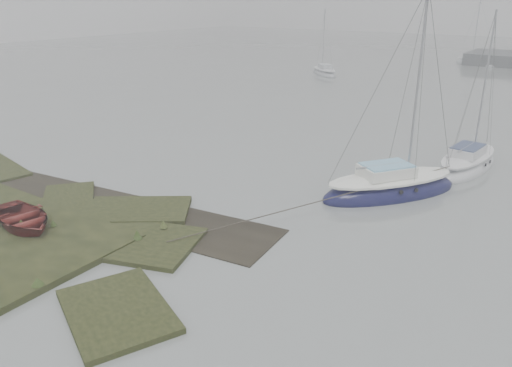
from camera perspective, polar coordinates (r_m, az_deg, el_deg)
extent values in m
plane|color=gray|center=(39.89, 19.06, 7.96)|extent=(160.00, 160.00, 0.00)
ellipsoid|color=#0E0F36|center=(22.19, 15.03, -0.94)|extent=(5.46, 6.42, 1.55)
ellipsoid|color=white|center=(21.98, 15.18, 0.56)|extent=(4.64, 5.50, 0.44)
cube|color=white|center=(21.70, 14.68, 1.43)|extent=(2.40, 2.58, 0.46)
cube|color=#7DB8D8|center=(21.62, 14.74, 2.07)|extent=(2.22, 2.38, 0.07)
cylinder|color=#939399|center=(21.48, 18.02, 10.83)|extent=(0.10, 0.10, 7.31)
cylinder|color=#939399|center=(21.52, 14.34, 2.02)|extent=(1.57, 2.12, 0.08)
ellipsoid|color=silver|center=(26.71, 22.93, 1.75)|extent=(2.58, 5.88, 1.38)
ellipsoid|color=silver|center=(26.55, 23.10, 2.88)|extent=(2.12, 5.11, 0.39)
cube|color=silver|center=(26.23, 23.02, 3.47)|extent=(1.46, 2.09, 0.41)
cube|color=navy|center=(26.17, 23.09, 3.94)|extent=(1.36, 1.92, 0.07)
cylinder|color=#939399|center=(26.49, 24.71, 10.52)|extent=(0.09, 0.09, 6.50)
cylinder|color=#939399|center=(26.02, 22.97, 3.87)|extent=(0.36, 2.27, 0.07)
ellipsoid|color=#A5A9AF|center=(55.67, 7.81, 12.30)|extent=(4.93, 4.73, 1.25)
ellipsoid|color=silver|center=(55.60, 7.84, 12.81)|extent=(4.21, 4.03, 0.35)
cube|color=silver|center=(55.36, 7.93, 13.10)|extent=(2.04, 2.01, 0.37)
cube|color=silver|center=(55.33, 7.94, 13.31)|extent=(1.89, 1.85, 0.06)
cylinder|color=#939399|center=(55.88, 7.75, 16.16)|extent=(0.08, 0.08, 5.88)
cylinder|color=#939399|center=(55.19, 8.00, 13.29)|extent=(1.56, 1.44, 0.07)
ellipsoid|color=silver|center=(68.76, 23.89, 12.36)|extent=(6.01, 4.00, 1.39)
ellipsoid|color=silver|center=(68.70, 23.96, 12.81)|extent=(5.18, 3.36, 0.39)
cube|color=silver|center=(68.53, 24.17, 13.06)|extent=(2.29, 1.91, 0.41)
cube|color=silver|center=(68.51, 24.20, 13.25)|extent=(2.11, 1.77, 0.07)
cylinder|color=#939399|center=(68.82, 23.88, 15.84)|extent=(0.09, 0.09, 6.55)
cylinder|color=#939399|center=(68.42, 24.31, 13.23)|extent=(2.13, 0.98, 0.07)
imported|color=maroon|center=(19.77, -25.19, -3.57)|extent=(3.69, 2.95, 0.68)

